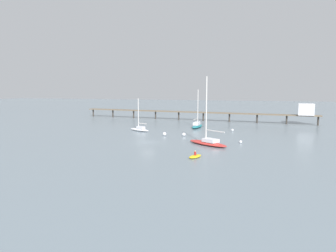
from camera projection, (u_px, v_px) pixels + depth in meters
ground_plane at (148, 142)px, 64.95m from camera, size 400.00×400.00×0.00m
pier at (243, 111)px, 100.20m from camera, size 78.96×11.61×6.28m
sailboat_red at (208, 142)px, 61.88m from camera, size 9.26×7.67×13.18m
sailboat_white at (140, 129)px, 81.20m from camera, size 6.49×4.37×8.28m
sailboat_teal at (197, 125)px, 87.44m from camera, size 2.68×7.91×10.41m
dinghy_yellow at (195, 156)px, 51.17m from camera, size 2.25×3.39×1.14m
mooring_buoy_inner at (184, 134)px, 72.95m from camera, size 0.80×0.80×0.80m
mooring_buoy_far at (241, 142)px, 63.84m from camera, size 0.58×0.58×0.58m
mooring_buoy_outer at (165, 134)px, 73.57m from camera, size 0.83×0.83×0.83m
mooring_buoy_mid at (232, 130)px, 80.88m from camera, size 0.61×0.61×0.61m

